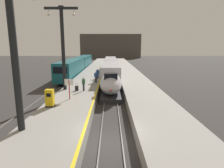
{
  "coord_description": "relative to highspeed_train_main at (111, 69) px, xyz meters",
  "views": [
    {
      "loc": [
        -0.03,
        -11.58,
        6.39
      ],
      "look_at": [
        0.15,
        11.76,
        1.8
      ],
      "focal_mm": 30.1,
      "sensor_mm": 36.0,
      "label": 1
    }
  ],
  "objects": [
    {
      "name": "ground_plane",
      "position": [
        0.0,
        -27.32,
        -1.93
      ],
      "size": [
        260.0,
        260.0,
        0.0
      ],
      "primitive_type": "plane",
      "color": "#33302D"
    },
    {
      "name": "platform_left",
      "position": [
        -4.05,
        -2.57,
        -1.4
      ],
      "size": [
        4.8,
        110.0,
        1.05
      ],
      "primitive_type": "cube",
      "color": "gray",
      "rests_on": "ground"
    },
    {
      "name": "platform_right",
      "position": [
        4.05,
        -2.57,
        -1.4
      ],
      "size": [
        4.8,
        110.0,
        1.05
      ],
      "primitive_type": "cube",
      "color": "gray",
      "rests_on": "ground"
    },
    {
      "name": "platform_left_safety_stripe",
      "position": [
        -1.77,
        -2.57,
        -0.87
      ],
      "size": [
        0.2,
        107.8,
        0.01
      ],
      "primitive_type": "cube",
      "color": "yellow",
      "rests_on": "platform_left"
    },
    {
      "name": "rail_main_left",
      "position": [
        -0.75,
        0.18,
        -1.87
      ],
      "size": [
        0.08,
        110.0,
        0.12
      ],
      "primitive_type": "cube",
      "color": "slate",
      "rests_on": "ground"
    },
    {
      "name": "rail_main_right",
      "position": [
        0.75,
        0.18,
        -1.87
      ],
      "size": [
        0.08,
        110.0,
        0.12
      ],
      "primitive_type": "cube",
      "color": "slate",
      "rests_on": "ground"
    },
    {
      "name": "rail_secondary_left",
      "position": [
        -8.85,
        0.18,
        -1.87
      ],
      "size": [
        0.08,
        110.0,
        0.12
      ],
      "primitive_type": "cube",
      "color": "slate",
      "rests_on": "ground"
    },
    {
      "name": "rail_secondary_right",
      "position": [
        -7.35,
        0.18,
        -1.87
      ],
      "size": [
        0.08,
        110.0,
        0.12
      ],
      "primitive_type": "cube",
      "color": "slate",
      "rests_on": "ground"
    },
    {
      "name": "highspeed_train_main",
      "position": [
        0.0,
        0.0,
        0.0
      ],
      "size": [
        2.92,
        38.11,
        3.6
      ],
      "color": "silver",
      "rests_on": "ground"
    },
    {
      "name": "regional_train_adjacent",
      "position": [
        -8.1,
        9.09,
        0.2
      ],
      "size": [
        2.85,
        36.6,
        3.8
      ],
      "color": "#145660",
      "rests_on": "ground"
    },
    {
      "name": "station_column_near",
      "position": [
        -5.9,
        -27.29,
        4.59
      ],
      "size": [
        4.0,
        0.68,
        9.08
      ],
      "color": "black",
      "rests_on": "platform_left"
    },
    {
      "name": "station_column_mid",
      "position": [
        -5.9,
        -15.28,
        5.16
      ],
      "size": [
        4.0,
        0.68,
        10.14
      ],
      "color": "black",
      "rests_on": "platform_left"
    },
    {
      "name": "passenger_near_edge",
      "position": [
        -3.38,
        -16.08,
        0.11
      ],
      "size": [
        0.36,
        0.53,
        1.69
      ],
      "color": "#23232D",
      "rests_on": "platform_left"
    },
    {
      "name": "passenger_mid_platform",
      "position": [
        -2.28,
        -6.72,
        0.11
      ],
      "size": [
        0.52,
        0.37,
        1.69
      ],
      "color": "#23232D",
      "rests_on": "platform_left"
    },
    {
      "name": "passenger_far_waiting",
      "position": [
        -2.29,
        -10.43,
        0.11
      ],
      "size": [
        0.55,
        0.31,
        1.69
      ],
      "color": "#23232D",
      "rests_on": "platform_left"
    },
    {
      "name": "rolling_suitcase",
      "position": [
        -4.26,
        -16.0,
        -0.57
      ],
      "size": [
        0.4,
        0.22,
        0.98
      ],
      "color": "black",
      "rests_on": "platform_left"
    },
    {
      "name": "ticket_machine_yellow",
      "position": [
        -5.55,
        -22.42,
        -0.14
      ],
      "size": [
        0.76,
        0.62,
        1.6
      ],
      "color": "yellow",
      "rests_on": "platform_left"
    },
    {
      "name": "departure_info_board",
      "position": [
        -4.32,
        -19.89,
        0.63
      ],
      "size": [
        0.9,
        0.1,
        2.12
      ],
      "color": "maroon",
      "rests_on": "platform_left"
    },
    {
      "name": "terminus_back_wall",
      "position": [
        0.0,
        74.68,
        5.07
      ],
      "size": [
        36.0,
        2.0,
        14.0
      ],
      "primitive_type": "cube",
      "color": "#4C4742",
      "rests_on": "ground"
    }
  ]
}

